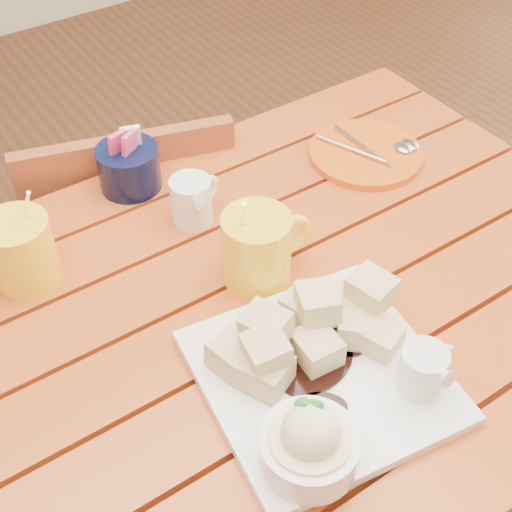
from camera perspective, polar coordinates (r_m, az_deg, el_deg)
table at (r=1.06m, az=-0.54°, el=-8.34°), size 1.20×0.79×0.75m
dessert_plate at (r=0.87m, az=5.16°, el=-9.65°), size 0.32×0.32×0.12m
coffee_mug_left at (r=1.04m, az=-18.45°, el=0.35°), size 0.13×0.09×0.16m
coffee_mug_right at (r=0.99m, az=0.20°, el=0.73°), size 0.14×0.10×0.16m
cream_pitcher at (r=1.10m, az=-5.08°, el=4.53°), size 0.09×0.08×0.08m
sugar_caddy at (r=1.18m, az=-10.14°, el=7.05°), size 0.10×0.10×0.11m
orange_saucer at (r=1.26m, az=8.85°, el=8.14°), size 0.20×0.20×0.02m
chair_far at (r=1.52m, az=-9.54°, el=0.33°), size 0.47×0.47×0.80m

